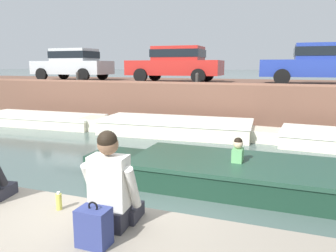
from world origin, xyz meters
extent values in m
plane|color=#4C605B|center=(0.00, 4.65, 0.00)|extent=(400.00, 400.00, 0.00)
cube|color=brown|center=(0.00, 12.30, 0.83)|extent=(60.00, 6.00, 1.67)
cube|color=brown|center=(0.00, 9.42, 1.71)|extent=(60.00, 0.24, 0.08)
cube|color=silver|center=(-7.24, 7.46, 0.18)|extent=(5.21, 1.99, 0.35)
cube|color=white|center=(-7.24, 7.46, 0.39)|extent=(5.27, 2.05, 0.08)
cube|color=brown|center=(-6.85, 7.47, 0.29)|extent=(0.31, 1.61, 0.06)
cube|color=silver|center=(-1.47, 7.58, 0.23)|extent=(5.32, 2.28, 0.46)
cube|color=silver|center=(-4.59, 7.39, 0.23)|extent=(1.10, 1.15, 0.46)
cube|color=white|center=(-1.47, 7.58, 0.50)|extent=(5.38, 2.35, 0.08)
cube|color=brown|center=(-1.08, 7.60, 0.40)|extent=(0.35, 1.79, 0.06)
cube|color=silver|center=(1.56, 7.64, 0.19)|extent=(1.11, 1.14, 0.37)
cube|color=#193828|center=(2.24, 3.22, 0.22)|extent=(5.94, 1.92, 0.43)
cube|color=#193828|center=(-1.32, 3.23, 0.22)|extent=(1.19, 1.05, 0.43)
cube|color=#244836|center=(2.24, 3.22, 0.47)|extent=(6.00, 1.98, 0.08)
cube|color=brown|center=(2.68, 3.22, 0.37)|extent=(0.24, 1.71, 0.06)
cube|color=#66B26B|center=(1.35, 3.22, 0.55)|extent=(0.20, 0.32, 0.44)
sphere|color=beige|center=(1.35, 3.22, 0.87)|extent=(0.19, 0.19, 0.19)
sphere|color=black|center=(1.35, 3.22, 0.91)|extent=(0.17, 0.17, 0.17)
cube|color=#B7BABC|center=(-8.06, 10.82, 2.29)|extent=(3.88, 1.73, 0.64)
cube|color=#B7BABC|center=(-7.90, 10.83, 2.91)|extent=(1.95, 1.50, 0.60)
cube|color=black|center=(-7.90, 10.83, 2.91)|extent=(2.03, 1.53, 0.33)
cylinder|color=black|center=(-9.24, 9.95, 1.97)|extent=(0.60, 0.19, 0.60)
cylinder|color=black|center=(-9.27, 11.66, 1.97)|extent=(0.60, 0.19, 0.60)
cylinder|color=black|center=(-6.85, 9.99, 1.97)|extent=(0.60, 0.19, 0.60)
cylinder|color=black|center=(-6.88, 11.70, 1.97)|extent=(0.60, 0.19, 0.60)
cube|color=#B2231E|center=(-2.62, 10.82, 2.29)|extent=(4.19, 1.86, 0.64)
cube|color=#B2231E|center=(-2.45, 10.83, 2.91)|extent=(2.12, 1.58, 0.60)
cube|color=black|center=(-2.45, 10.83, 2.91)|extent=(2.20, 1.62, 0.33)
cylinder|color=black|center=(-3.87, 9.90, 1.97)|extent=(0.61, 0.20, 0.60)
cylinder|color=black|center=(-3.93, 11.66, 1.97)|extent=(0.61, 0.20, 0.60)
cylinder|color=black|center=(-1.31, 9.99, 1.97)|extent=(0.61, 0.20, 0.60)
cylinder|color=black|center=(-1.37, 11.75, 1.97)|extent=(0.61, 0.20, 0.60)
cube|color=#233893|center=(3.25, 10.82, 2.29)|extent=(4.38, 1.90, 0.64)
cube|color=#233893|center=(3.42, 10.83, 2.91)|extent=(2.21, 1.63, 0.60)
cube|color=black|center=(3.42, 10.83, 2.91)|extent=(2.29, 1.67, 0.33)
cylinder|color=black|center=(1.93, 9.87, 1.97)|extent=(0.60, 0.19, 0.60)
cylinder|color=black|center=(1.89, 11.71, 1.97)|extent=(0.60, 0.19, 0.60)
cylinder|color=#2D2B28|center=(-6.86, 9.55, 1.84)|extent=(0.14, 0.14, 0.35)
sphere|color=#2D2B28|center=(-6.86, 9.55, 2.04)|extent=(0.15, 0.15, 0.15)
cylinder|color=#2D2B28|center=(-1.24, 9.55, 1.84)|extent=(0.14, 0.14, 0.35)
sphere|color=#2D2B28|center=(-1.24, 9.55, 2.04)|extent=(0.15, 0.15, 0.15)
cube|color=#282833|center=(0.67, -0.52, 0.93)|extent=(0.36, 0.31, 0.20)
cube|color=#282833|center=(0.65, -0.31, 0.90)|extent=(0.47, 0.36, 0.14)
cube|color=silver|center=(0.67, -0.52, 1.29)|extent=(0.38, 0.25, 0.52)
cylinder|color=silver|center=(0.88, -0.46, 1.23)|extent=(0.11, 0.29, 0.47)
cylinder|color=silver|center=(0.45, -0.49, 1.23)|extent=(0.11, 0.29, 0.47)
sphere|color=brown|center=(0.67, -0.52, 1.66)|extent=(0.20, 0.20, 0.20)
sphere|color=black|center=(0.67, -0.53, 1.70)|extent=(0.19, 0.19, 0.19)
cylinder|color=#CCC64C|center=(-0.06, -0.37, 0.92)|extent=(0.06, 0.06, 0.18)
cylinder|color=white|center=(-0.06, -0.37, 1.02)|extent=(0.04, 0.04, 0.02)
cube|color=navy|center=(0.71, -0.87, 1.00)|extent=(0.28, 0.20, 0.34)
cube|color=navy|center=(0.71, -0.76, 0.95)|extent=(0.22, 0.06, 0.18)
torus|color=black|center=(0.71, -0.87, 1.19)|extent=(0.10, 0.02, 0.10)
camera|label=1|loc=(2.23, -3.12, 2.38)|focal=35.00mm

